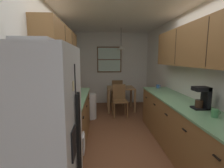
{
  "coord_description": "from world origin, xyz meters",
  "views": [
    {
      "loc": [
        -0.4,
        -2.61,
        1.63
      ],
      "look_at": [
        -0.15,
        1.3,
        1.05
      ],
      "focal_mm": 27.4,
      "sensor_mm": 36.0,
      "label": 1
    }
  ],
  "objects_px": {
    "microwave_over_range": "(39,53)",
    "table_serving_bowl": "(118,86)",
    "dining_chair_near": "(120,99)",
    "coffee_maker": "(203,97)",
    "mug_by_coffeemaker": "(215,113)",
    "mug_spare": "(158,86)",
    "refrigerator": "(34,155)",
    "trash_bin": "(90,106)",
    "dining_chair_far": "(117,91)",
    "dining_table": "(121,91)",
    "storage_canister": "(63,101)",
    "stove_range": "(54,153)"
  },
  "relations": [
    {
      "from": "microwave_over_range",
      "to": "table_serving_bowl",
      "type": "xyz_separation_m",
      "value": [
        1.26,
        3.36,
        -0.93
      ]
    },
    {
      "from": "dining_chair_near",
      "to": "coffee_maker",
      "type": "relative_size",
      "value": 2.74
    },
    {
      "from": "mug_by_coffeemaker",
      "to": "mug_spare",
      "type": "relative_size",
      "value": 1.03
    },
    {
      "from": "refrigerator",
      "to": "mug_spare",
      "type": "xyz_separation_m",
      "value": [
        1.98,
        2.83,
        0.08
      ]
    },
    {
      "from": "mug_spare",
      "to": "mug_by_coffeemaker",
      "type": "bearing_deg",
      "value": -90.15
    },
    {
      "from": "trash_bin",
      "to": "mug_spare",
      "type": "distance_m",
      "value": 1.88
    },
    {
      "from": "microwave_over_range",
      "to": "mug_by_coffeemaker",
      "type": "height_order",
      "value": "microwave_over_range"
    },
    {
      "from": "coffee_maker",
      "to": "table_serving_bowl",
      "type": "distance_m",
      "value": 3.18
    },
    {
      "from": "dining_chair_far",
      "to": "mug_by_coffeemaker",
      "type": "xyz_separation_m",
      "value": [
        0.87,
        -3.88,
        0.45
      ]
    },
    {
      "from": "microwave_over_range",
      "to": "mug_by_coffeemaker",
      "type": "bearing_deg",
      "value": -1.1
    },
    {
      "from": "refrigerator",
      "to": "dining_table",
      "type": "relative_size",
      "value": 2.06
    },
    {
      "from": "refrigerator",
      "to": "mug_by_coffeemaker",
      "type": "height_order",
      "value": "refrigerator"
    },
    {
      "from": "coffee_maker",
      "to": "microwave_over_range",
      "type": "bearing_deg",
      "value": -171.5
    },
    {
      "from": "trash_bin",
      "to": "refrigerator",
      "type": "bearing_deg",
      "value": -94.45
    },
    {
      "from": "microwave_over_range",
      "to": "mug_spare",
      "type": "relative_size",
      "value": 4.86
    },
    {
      "from": "microwave_over_range",
      "to": "mug_by_coffeemaker",
      "type": "xyz_separation_m",
      "value": [
        2.13,
        -0.04,
        -0.74
      ]
    },
    {
      "from": "dining_chair_near",
      "to": "dining_chair_far",
      "type": "xyz_separation_m",
      "value": [
        0.03,
        1.14,
        0.0
      ]
    },
    {
      "from": "storage_canister",
      "to": "coffee_maker",
      "type": "height_order",
      "value": "coffee_maker"
    },
    {
      "from": "stove_range",
      "to": "mug_by_coffeemaker",
      "type": "distance_m",
      "value": 2.08
    },
    {
      "from": "dining_chair_far",
      "to": "table_serving_bowl",
      "type": "xyz_separation_m",
      "value": [
        0.01,
        -0.48,
        0.26
      ]
    },
    {
      "from": "dining_chair_far",
      "to": "mug_by_coffeemaker",
      "type": "distance_m",
      "value": 4.01
    },
    {
      "from": "refrigerator",
      "to": "storage_canister",
      "type": "bearing_deg",
      "value": 92.07
    },
    {
      "from": "dining_chair_far",
      "to": "mug_spare",
      "type": "height_order",
      "value": "mug_spare"
    },
    {
      "from": "storage_canister",
      "to": "table_serving_bowl",
      "type": "height_order",
      "value": "storage_canister"
    },
    {
      "from": "trash_bin",
      "to": "dining_chair_far",
      "type": "bearing_deg",
      "value": 56.78
    },
    {
      "from": "refrigerator",
      "to": "trash_bin",
      "type": "height_order",
      "value": "refrigerator"
    },
    {
      "from": "refrigerator",
      "to": "coffee_maker",
      "type": "bearing_deg",
      "value": 26.8
    },
    {
      "from": "storage_canister",
      "to": "mug_spare",
      "type": "height_order",
      "value": "storage_canister"
    },
    {
      "from": "stove_range",
      "to": "dining_chair_far",
      "type": "distance_m",
      "value": 4.01
    },
    {
      "from": "mug_by_coffeemaker",
      "to": "storage_canister",
      "type": "bearing_deg",
      "value": 162.02
    },
    {
      "from": "mug_spare",
      "to": "refrigerator",
      "type": "bearing_deg",
      "value": -124.98
    },
    {
      "from": "mug_spare",
      "to": "dining_chair_far",
      "type": "bearing_deg",
      "value": 117.22
    },
    {
      "from": "trash_bin",
      "to": "storage_canister",
      "type": "distance_m",
      "value": 2.05
    },
    {
      "from": "dining_chair_near",
      "to": "coffee_maker",
      "type": "height_order",
      "value": "coffee_maker"
    },
    {
      "from": "dining_chair_near",
      "to": "coffee_maker",
      "type": "bearing_deg",
      "value": -68.03
    },
    {
      "from": "dining_table",
      "to": "coffee_maker",
      "type": "distance_m",
      "value": 3.1
    },
    {
      "from": "microwave_over_range",
      "to": "dining_table",
      "type": "height_order",
      "value": "microwave_over_range"
    },
    {
      "from": "dining_chair_near",
      "to": "mug_spare",
      "type": "distance_m",
      "value": 1.16
    },
    {
      "from": "dining_chair_near",
      "to": "mug_spare",
      "type": "xyz_separation_m",
      "value": [
        0.91,
        -0.57,
        0.44
      ]
    },
    {
      "from": "stove_range",
      "to": "dining_chair_far",
      "type": "bearing_deg",
      "value": 73.41
    },
    {
      "from": "stove_range",
      "to": "mug_spare",
      "type": "height_order",
      "value": "stove_range"
    },
    {
      "from": "dining_table",
      "to": "dining_chair_near",
      "type": "bearing_deg",
      "value": -99.59
    },
    {
      "from": "coffee_maker",
      "to": "dining_chair_far",
      "type": "bearing_deg",
      "value": 104.84
    },
    {
      "from": "dining_chair_far",
      "to": "table_serving_bowl",
      "type": "distance_m",
      "value": 0.55
    },
    {
      "from": "trash_bin",
      "to": "mug_by_coffeemaker",
      "type": "bearing_deg",
      "value": -56.29
    },
    {
      "from": "dining_chair_far",
      "to": "coffee_maker",
      "type": "distance_m",
      "value": 3.68
    },
    {
      "from": "refrigerator",
      "to": "stove_range",
      "type": "bearing_deg",
      "value": 93.44
    },
    {
      "from": "dining_chair_near",
      "to": "mug_by_coffeemaker",
      "type": "bearing_deg",
      "value": -71.83
    },
    {
      "from": "dining_chair_near",
      "to": "dining_chair_far",
      "type": "relative_size",
      "value": 1.0
    },
    {
      "from": "storage_canister",
      "to": "coffee_maker",
      "type": "relative_size",
      "value": 0.5
    }
  ]
}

